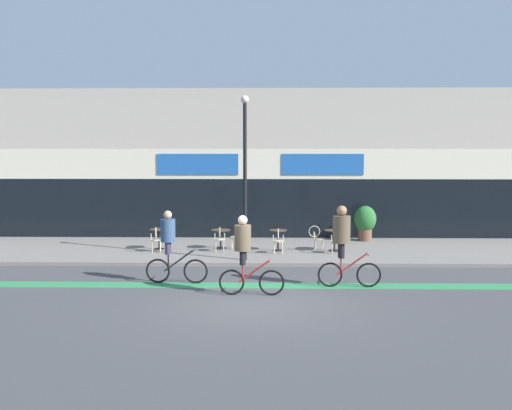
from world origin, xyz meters
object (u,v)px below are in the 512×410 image
(bistro_table_3, at_px, (335,236))
(lamp_post, at_px, (245,166))
(bistro_table_0, at_px, (159,235))
(cafe_chair_0_near, at_px, (156,238))
(cafe_chair_3_near, at_px, (336,239))
(cyclist_0, at_px, (245,249))
(bistro_table_1, at_px, (221,235))
(cyclist_1, at_px, (343,239))
(cafe_chair_3_side, at_px, (317,236))
(cafe_chair_2_near, at_px, (278,239))
(cafe_chair_1_near, at_px, (220,237))
(planter_pot, at_px, (365,221))
(cyclist_2, at_px, (170,242))
(bistro_table_2, at_px, (278,236))
(cafe_chair_1_side, at_px, (238,235))

(bistro_table_3, xyz_separation_m, lamp_post, (-3.11, -1.79, 2.53))
(bistro_table_0, height_order, bistro_table_3, bistro_table_3)
(bistro_table_0, bearing_deg, cafe_chair_0_near, -89.09)
(cafe_chair_3_near, relative_size, cyclist_0, 0.44)
(bistro_table_1, bearing_deg, cafe_chair_3_near, -13.52)
(cafe_chair_3_near, relative_size, cyclist_1, 0.41)
(bistro_table_1, height_order, cafe_chair_3_near, cafe_chair_3_near)
(cyclist_0, bearing_deg, cafe_chair_3_side, 70.60)
(cafe_chair_3_near, bearing_deg, cafe_chair_2_near, 95.18)
(cafe_chair_1_near, height_order, planter_pot, planter_pot)
(cafe_chair_1_near, distance_m, cafe_chair_3_side, 3.46)
(cyclist_1, bearing_deg, cafe_chair_0_near, 143.15)
(bistro_table_3, bearing_deg, bistro_table_1, 175.04)
(cafe_chair_1_near, distance_m, cyclist_1, 6.12)
(cafe_chair_3_near, height_order, cyclist_2, cyclist_2)
(bistro_table_2, relative_size, cyclist_2, 0.37)
(lamp_post, relative_size, cyclist_1, 2.39)
(cyclist_1, bearing_deg, cafe_chair_3_side, 94.54)
(cafe_chair_3_near, distance_m, planter_pot, 3.38)
(bistro_table_1, bearing_deg, cafe_chair_1_near, -89.09)
(cafe_chair_0_near, distance_m, cafe_chair_2_near, 4.29)
(cafe_chair_1_near, bearing_deg, cyclist_2, 159.69)
(cafe_chair_1_side, height_order, cyclist_2, cyclist_2)
(cafe_chair_3_side, distance_m, planter_pot, 3.20)
(cafe_chair_0_near, height_order, cyclist_0, cyclist_0)
(bistro_table_3, xyz_separation_m, cafe_chair_0_near, (-6.29, -0.40, -0.02))
(cafe_chair_3_side, distance_m, cyclist_2, 6.49)
(bistro_table_3, distance_m, cafe_chair_2_near, 2.11)
(cyclist_2, bearing_deg, lamp_post, 58.20)
(cafe_chair_1_side, bearing_deg, cafe_chair_2_near, 145.99)
(bistro_table_0, xyz_separation_m, cafe_chair_1_side, (2.85, 0.13, -0.01))
(bistro_table_2, height_order, planter_pot, planter_pot)
(cafe_chair_0_near, distance_m, cafe_chair_1_side, 2.94)
(bistro_table_1, height_order, cyclist_2, cyclist_2)
(bistro_table_0, bearing_deg, bistro_table_1, 3.36)
(cafe_chair_0_near, bearing_deg, cafe_chair_1_near, -94.22)
(cafe_chair_1_near, relative_size, cafe_chair_1_side, 1.00)
(bistro_table_2, relative_size, cafe_chair_1_near, 0.83)
(bistro_table_3, bearing_deg, planter_pot, 58.68)
(cafe_chair_3_side, bearing_deg, bistro_table_1, 173.49)
(cafe_chair_0_near, height_order, cafe_chair_3_side, same)
(planter_pot, bearing_deg, bistro_table_0, -164.32)
(cyclist_2, bearing_deg, cafe_chair_1_side, 74.42)
(bistro_table_3, relative_size, cafe_chair_1_side, 0.83)
(bistro_table_3, distance_m, cyclist_1, 5.12)
(bistro_table_0, height_order, cyclist_0, cyclist_0)
(cafe_chair_2_near, bearing_deg, lamp_post, 138.20)
(cyclist_1, bearing_deg, bistro_table_2, 109.57)
(cafe_chair_1_side, height_order, cafe_chair_3_side, same)
(cyclist_0, bearing_deg, cafe_chair_1_near, 102.75)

